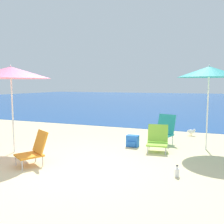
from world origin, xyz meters
TOP-DOWN VIEW (x-y plane):
  - ground_plane at (0.00, 0.00)m, footprint 60.00×60.00m
  - sea_water at (0.00, 24.82)m, footprint 60.00×40.00m
  - beach_umbrella_teal at (2.40, 2.50)m, footprint 1.57×1.57m
  - beach_umbrella_pink at (-2.08, 0.47)m, footprint 1.90×1.90m
  - beach_chair_teal at (1.27, 2.81)m, footprint 0.64×0.63m
  - beach_chair_lime at (1.24, 1.90)m, footprint 0.58×0.64m
  - beach_chair_orange at (-0.95, -0.16)m, footprint 0.70×0.75m
  - backpack_blue at (0.52, 2.10)m, footprint 0.32×0.24m
  - water_bottle at (1.93, 0.24)m, footprint 0.09×0.09m
  - seagull at (1.92, 4.22)m, footprint 0.27×0.11m

SIDE VIEW (x-z plane):
  - ground_plane at x=0.00m, z-range 0.00..0.00m
  - sea_water at x=0.00m, z-range 0.00..0.01m
  - water_bottle at x=1.93m, z-range -0.02..0.19m
  - seagull at x=1.92m, z-range 0.03..0.25m
  - backpack_blue at x=0.52m, z-range 0.00..0.31m
  - beach_chair_lime at x=1.24m, z-range -0.02..0.64m
  - beach_chair_orange at x=-0.95m, z-range -0.01..0.70m
  - beach_chair_teal at x=1.27m, z-range 0.01..0.84m
  - beach_umbrella_pink at x=-2.08m, z-range 0.90..3.06m
  - beach_umbrella_teal at x=2.40m, z-range 0.91..3.10m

